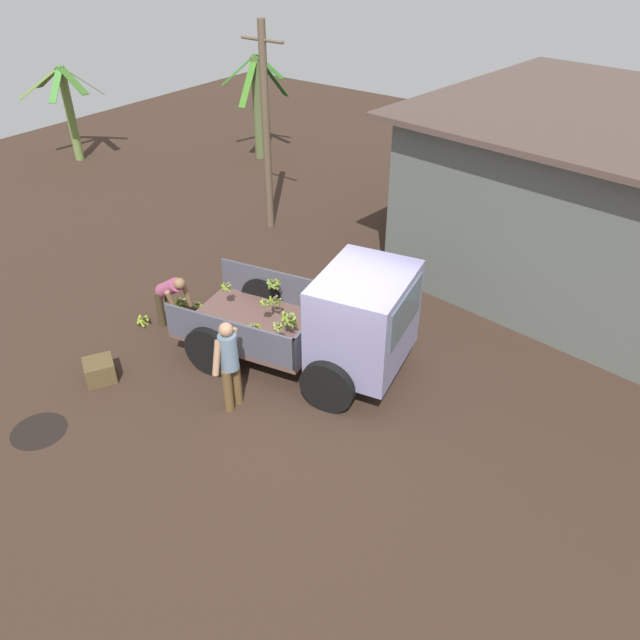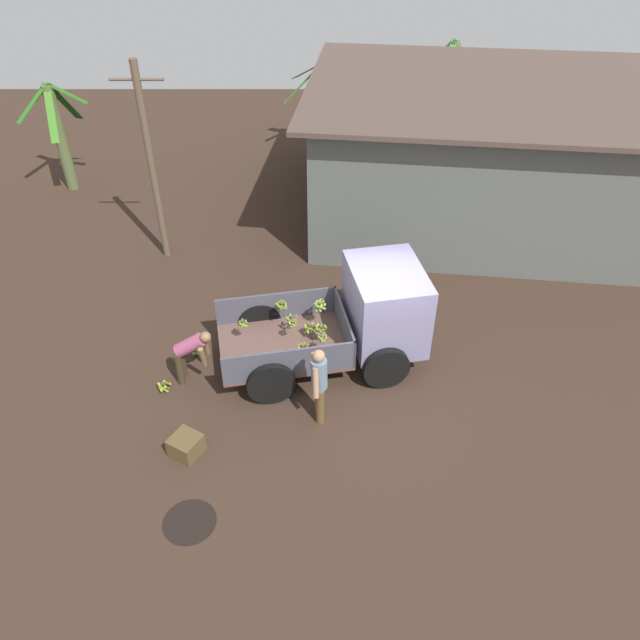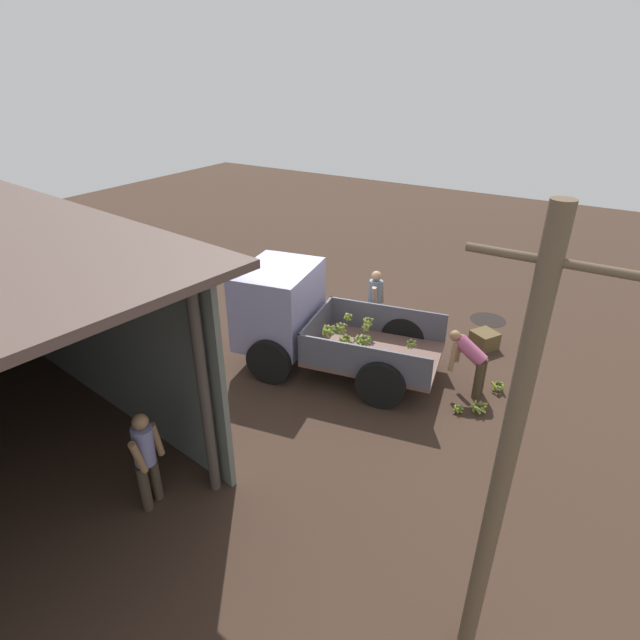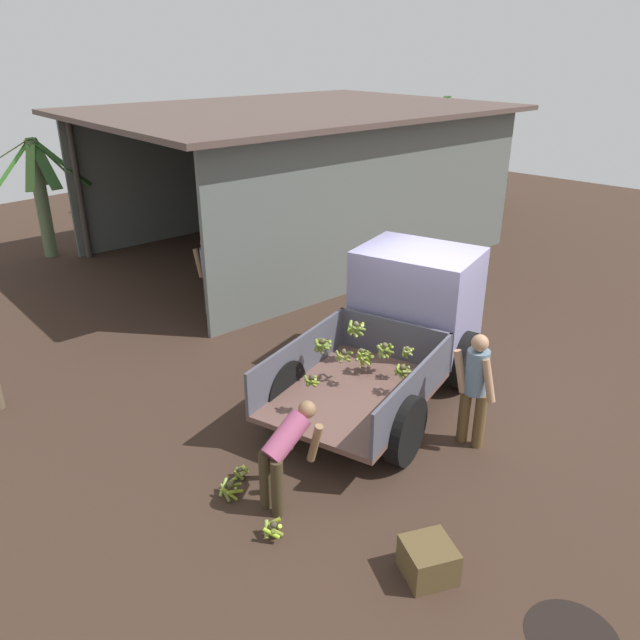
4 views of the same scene
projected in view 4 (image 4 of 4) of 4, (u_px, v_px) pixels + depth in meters
The scene contains 15 objects.
ground at pixel (429, 379), 10.52m from camera, with size 36.00×36.00×0.00m, color #39281E.
mud_patch_0 at pixel (572, 637), 5.95m from camera, with size 0.90×0.90×0.01m, color black.
cargo_truck at pixel (406, 315), 10.15m from camera, with size 4.47×2.79×2.13m.
warehouse_shed at pixel (310, 146), 16.29m from camera, with size 11.09×8.64×3.71m.
banana_palm_0 at pixel (475, 170), 20.77m from camera, with size 2.12×2.27×2.38m.
banana_palm_1 at pixel (153, 158), 20.08m from camera, with size 2.04×2.27×3.33m.
banana_palm_2 at pixel (444, 144), 22.70m from camera, with size 2.35×2.29×3.45m.
banana_palm_4 at pixel (41, 194), 15.89m from camera, with size 2.30×1.89×3.05m.
person_foreground_visitor at pixel (475, 385), 8.45m from camera, with size 0.34×0.66×1.70m.
person_worker_loading at pixel (285, 450), 7.42m from camera, with size 0.79×0.62×1.27m.
person_bystander_near_shed at pixel (209, 272), 12.69m from camera, with size 0.38×0.61×1.66m.
banana_bunch_on_ground_0 at pixel (230, 488), 7.73m from camera, with size 0.30×0.29×0.24m.
banana_bunch_on_ground_1 at pixel (273, 529), 7.10m from camera, with size 0.29×0.29×0.23m.
banana_bunch_on_ground_2 at pixel (240, 472), 8.09m from camera, with size 0.21×0.22×0.17m.
wooden_crate_0 at pixel (428, 560), 6.58m from camera, with size 0.51×0.51×0.40m, color brown.
Camera 4 is at (-8.05, -4.81, 5.20)m, focal length 35.00 mm.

